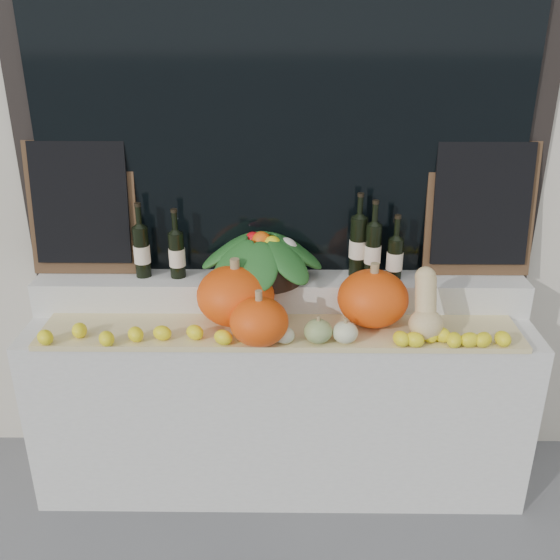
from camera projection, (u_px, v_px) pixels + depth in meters
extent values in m
cube|color=black|center=(281.00, 83.00, 2.70)|extent=(2.40, 0.04, 2.10)
cube|color=black|center=(281.00, 84.00, 2.68)|extent=(2.20, 0.02, 2.00)
cube|color=silver|center=(280.00, 402.00, 3.04)|extent=(2.30, 0.55, 0.88)
cube|color=silver|center=(280.00, 292.00, 2.97)|extent=(2.30, 0.25, 0.16)
cube|color=tan|center=(280.00, 332.00, 2.74)|extent=(2.10, 0.32, 0.02)
ellipsoid|color=#F24F0C|center=(236.00, 295.00, 2.75)|extent=(0.41, 0.41, 0.26)
ellipsoid|color=#F24F0C|center=(373.00, 298.00, 2.74)|extent=(0.39, 0.39, 0.25)
ellipsoid|color=#F24F0C|center=(259.00, 322.00, 2.58)|extent=(0.32, 0.32, 0.20)
ellipsoid|color=#D8B97F|center=(426.00, 324.00, 2.64)|extent=(0.15, 0.15, 0.13)
cylinder|color=#D8B97F|center=(426.00, 296.00, 2.64)|extent=(0.09, 0.14, 0.18)
sphere|color=#D8B97F|center=(425.00, 277.00, 2.65)|extent=(0.09, 0.09, 0.09)
ellipsoid|color=#35681F|center=(318.00, 331.00, 2.61)|extent=(0.12, 0.12, 0.10)
cylinder|color=#947C51|center=(318.00, 318.00, 2.59)|extent=(0.02, 0.02, 0.02)
ellipsoid|color=#35681F|center=(254.00, 331.00, 2.63)|extent=(0.09, 0.09, 0.08)
cylinder|color=#947C51|center=(253.00, 320.00, 2.61)|extent=(0.02, 0.02, 0.02)
ellipsoid|color=beige|center=(285.00, 335.00, 2.62)|extent=(0.09, 0.09, 0.07)
cylinder|color=#947C51|center=(285.00, 326.00, 2.60)|extent=(0.02, 0.02, 0.02)
ellipsoid|color=yellow|center=(252.00, 326.00, 2.62)|extent=(0.12, 0.12, 0.13)
cylinder|color=#947C51|center=(252.00, 310.00, 2.59)|extent=(0.02, 0.02, 0.02)
ellipsoid|color=beige|center=(345.00, 332.00, 2.61)|extent=(0.11, 0.11, 0.09)
cylinder|color=#947C51|center=(346.00, 320.00, 2.59)|extent=(0.02, 0.02, 0.02)
ellipsoid|color=yellow|center=(429.00, 324.00, 2.65)|extent=(0.12, 0.12, 0.12)
cylinder|color=#947C51|center=(430.00, 309.00, 2.62)|extent=(0.02, 0.02, 0.02)
cylinder|color=black|center=(262.00, 267.00, 2.90)|extent=(0.40, 0.40, 0.11)
cylinder|color=black|center=(142.00, 252.00, 2.89)|extent=(0.07, 0.07, 0.24)
cylinder|color=black|center=(139.00, 217.00, 2.82)|extent=(0.03, 0.03, 0.10)
cylinder|color=beige|center=(142.00, 254.00, 2.90)|extent=(0.08, 0.08, 0.08)
cylinder|color=black|center=(137.00, 205.00, 2.80)|extent=(0.03, 0.03, 0.02)
cylinder|color=black|center=(177.00, 255.00, 2.89)|extent=(0.07, 0.07, 0.22)
cylinder|color=black|center=(175.00, 223.00, 2.83)|extent=(0.03, 0.03, 0.10)
cylinder|color=beige|center=(177.00, 257.00, 2.90)|extent=(0.08, 0.08, 0.08)
cylinder|color=black|center=(174.00, 211.00, 2.81)|extent=(0.03, 0.03, 0.02)
cylinder|color=black|center=(358.00, 247.00, 2.90)|extent=(0.08, 0.08, 0.28)
cylinder|color=black|center=(360.00, 207.00, 2.82)|extent=(0.03, 0.03, 0.10)
cylinder|color=beige|center=(358.00, 249.00, 2.90)|extent=(0.08, 0.08, 0.08)
cylinder|color=black|center=(361.00, 195.00, 2.80)|extent=(0.03, 0.03, 0.02)
cylinder|color=black|center=(373.00, 252.00, 2.86)|extent=(0.07, 0.07, 0.26)
cylinder|color=black|center=(375.00, 214.00, 2.79)|extent=(0.03, 0.03, 0.10)
cylinder|color=beige|center=(373.00, 254.00, 2.87)|extent=(0.08, 0.08, 0.08)
cylinder|color=black|center=(376.00, 202.00, 2.77)|extent=(0.03, 0.03, 0.02)
cylinder|color=black|center=(395.00, 259.00, 2.88)|extent=(0.07, 0.07, 0.19)
cylinder|color=black|center=(397.00, 229.00, 2.82)|extent=(0.03, 0.03, 0.10)
cylinder|color=beige|center=(394.00, 261.00, 2.88)|extent=(0.08, 0.08, 0.08)
cylinder|color=black|center=(398.00, 217.00, 2.80)|extent=(0.03, 0.03, 0.02)
cube|color=#4C331E|center=(82.00, 209.00, 2.88)|extent=(0.50, 0.10, 0.62)
cube|color=black|center=(80.00, 203.00, 2.86)|extent=(0.44, 0.09, 0.56)
cube|color=#4C331E|center=(480.00, 210.00, 2.87)|extent=(0.50, 0.10, 0.62)
cube|color=black|center=(482.00, 204.00, 2.84)|extent=(0.44, 0.09, 0.56)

